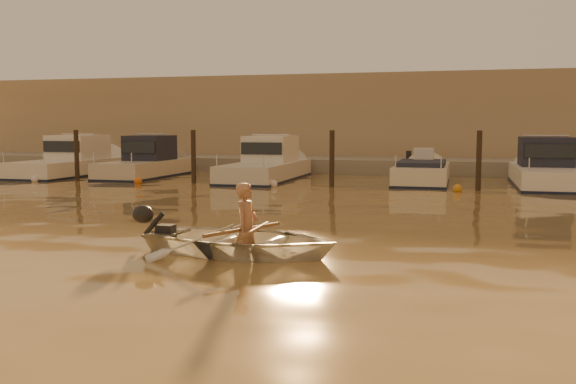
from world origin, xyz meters
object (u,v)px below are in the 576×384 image
(moored_boat_4, at_px, (547,169))
(moored_boat_0, at_px, (70,161))
(moored_boat_1, at_px, (144,162))
(dinghy, at_px, (241,241))
(moored_boat_2, at_px, (266,164))
(moored_boat_3, at_px, (422,177))
(person, at_px, (247,228))
(waterfront_building, at_px, (383,122))

(moored_boat_4, bearing_deg, moored_boat_0, 180.00)
(moored_boat_0, bearing_deg, moored_boat_1, 0.00)
(dinghy, relative_size, moored_boat_2, 0.45)
(moored_boat_0, relative_size, moored_boat_2, 0.99)
(moored_boat_3, relative_size, moored_boat_4, 0.82)
(person, xyz_separation_m, moored_boat_4, (6.40, 14.52, 0.17))
(dinghy, bearing_deg, moored_boat_1, 39.84)
(person, xyz_separation_m, moored_boat_1, (-9.51, 14.52, 0.17))
(person, distance_m, moored_boat_4, 15.87)
(moored_boat_3, relative_size, waterfront_building, 0.12)
(moored_boat_1, bearing_deg, moored_boat_2, 0.00)
(moored_boat_0, relative_size, moored_boat_4, 1.07)
(moored_boat_0, height_order, moored_boat_1, same)
(moored_boat_1, distance_m, moored_boat_2, 5.39)
(moored_boat_2, bearing_deg, moored_boat_0, 180.00)
(waterfront_building, bearing_deg, person, -88.20)
(dinghy, bearing_deg, waterfront_building, 8.45)
(moored_boat_2, relative_size, waterfront_building, 0.16)
(moored_boat_2, relative_size, moored_boat_3, 1.32)
(person, distance_m, moored_boat_3, 14.66)
(moored_boat_0, bearing_deg, moored_boat_2, 0.00)
(moored_boat_1, height_order, waterfront_building, waterfront_building)
(dinghy, xyz_separation_m, moored_boat_4, (6.50, 14.51, 0.40))
(person, bearing_deg, moored_boat_2, 22.73)
(dinghy, relative_size, waterfront_building, 0.07)
(person, relative_size, waterfront_building, 0.03)
(moored_boat_1, bearing_deg, moored_boat_3, 0.00)
(moored_boat_4, bearing_deg, moored_boat_3, 180.00)
(moored_boat_3, bearing_deg, moored_boat_1, 180.00)
(dinghy, xyz_separation_m, waterfront_building, (-0.70, 25.51, 2.17))
(dinghy, xyz_separation_m, moored_boat_3, (2.11, 14.51, -0.00))
(waterfront_building, bearing_deg, moored_boat_0, -138.15)
(moored_boat_1, relative_size, moored_boat_2, 0.83)
(moored_boat_0, relative_size, moored_boat_1, 1.19)
(dinghy, xyz_separation_m, moored_boat_0, (-12.99, 14.51, 0.40))
(moored_boat_2, height_order, moored_boat_3, moored_boat_2)
(moored_boat_2, distance_m, waterfront_building, 11.63)
(person, xyz_separation_m, waterfront_building, (-0.80, 25.52, 1.95))
(dinghy, xyz_separation_m, moored_boat_1, (-9.41, 14.51, 0.40))
(moored_boat_2, relative_size, moored_boat_4, 1.09)
(moored_boat_0, xyz_separation_m, moored_boat_1, (3.58, 0.00, 0.00))
(moored_boat_0, xyz_separation_m, moored_boat_2, (8.96, 0.00, 0.00))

